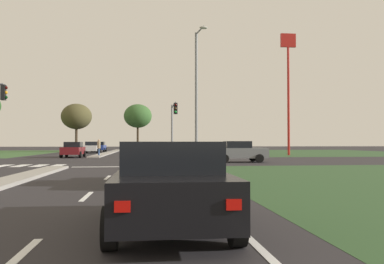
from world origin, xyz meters
The scene contains 24 objects.
ground_plane centered at (0.00, 30.00, 0.00)m, with size 200.00×200.00×0.00m, color #282628.
grass_verge_far_right centered at (25.50, 54.50, 0.00)m, with size 35.00×35.00×0.01m, color #2D4C28.
median_island_far centered at (0.00, 55.00, 0.07)m, with size 1.20×36.00×0.14m, color gray.
lane_dash_near centered at (3.50, 3.48, 0.01)m, with size 0.14×2.00×0.01m, color silver.
lane_dash_second centered at (3.50, 9.48, 0.01)m, with size 0.14×2.00×0.01m, color silver.
lane_dash_third centered at (3.50, 15.48, 0.01)m, with size 0.14×2.00×0.01m, color silver.
edge_line_right centered at (6.85, 12.00, 0.01)m, with size 0.14×24.00×0.01m, color silver.
stop_bar_near centered at (3.80, 23.00, 0.01)m, with size 6.40×0.50×0.01m, color silver.
crosswalk_bar_third centered at (-4.10, 24.80, 0.01)m, with size 0.70×2.80×0.01m, color silver.
crosswalk_bar_fourth centered at (-2.95, 24.80, 0.01)m, with size 0.70×2.80×0.01m, color silver.
crosswalk_bar_fifth centered at (-1.80, 24.80, 0.01)m, with size 0.70×2.80×0.01m, color silver.
crosswalk_bar_sixth centered at (-0.65, 24.80, 0.01)m, with size 0.70×2.80×0.01m, color silver.
car_maroon_near centered at (-2.17, 38.80, 0.79)m, with size 2.01×4.15×1.55m.
car_black_second centered at (5.62, 5.06, 0.80)m, with size 2.07×4.41×1.56m.
car_white_third centered at (-2.42, 54.14, 0.81)m, with size 2.04×4.45×1.58m.
car_blue_fourth centered at (-2.16, 60.23, 0.80)m, with size 1.98×4.57×1.57m.
car_teal_fifth centered at (5.74, 12.78, 0.80)m, with size 2.05×4.56×1.56m.
car_grey_sixth centered at (12.17, 27.69, 0.82)m, with size 4.18×2.07×1.61m.
traffic_signal_far_right centered at (7.60, 34.59, 3.62)m, with size 0.32×5.27×5.18m.
street_lamp_second centered at (8.79, 26.46, 5.34)m, with size 0.64×2.27×9.58m.
pedestrian_at_median centered at (0.13, 40.59, 1.16)m, with size 0.34×0.34×1.69m.
fastfood_pole_sign centered at (21.70, 42.93, 10.21)m, with size 1.80×0.40×14.32m.
treeline_third centered at (-5.51, 59.73, 5.39)m, with size 4.57×4.57×7.35m.
treeline_fourth centered at (3.69, 61.78, 5.66)m, with size 4.44×4.44×7.57m.
Camera 1 is at (5.22, -2.13, 1.56)m, focal length 37.22 mm.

